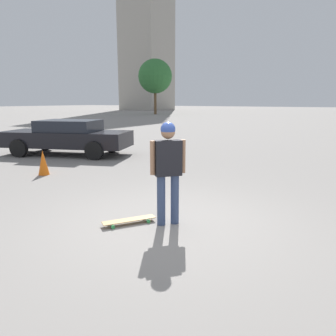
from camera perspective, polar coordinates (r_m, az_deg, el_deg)
The scene contains 7 objects.
ground_plane at distance 5.56m, azimuth 0.00°, elevation -9.68°, with size 220.00×220.00×0.00m, color gray.
person at distance 5.27m, azimuth 0.00°, elevation 0.72°, with size 0.43×0.46×1.70m.
skateboard at distance 5.58m, azimuth -6.79°, elevation -9.02°, with size 0.65×0.85×0.07m.
car_parked_near at distance 13.00m, azimuth -17.08°, elevation 5.30°, with size 5.03×3.28×1.31m.
building_block_distant at distance 76.91m, azimuth -3.77°, elevation 25.28°, with size 8.67×9.45×40.34m.
tree_distant at distance 50.31m, azimuth -2.26°, elevation 15.67°, with size 5.02×5.02×8.08m.
traffic_cone at distance 9.68m, azimuth -20.91°, elevation 0.89°, with size 0.30×0.30×0.69m.
Camera 1 is at (2.70, -4.42, 2.02)m, focal length 35.00 mm.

